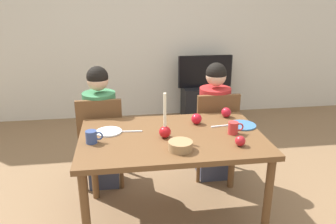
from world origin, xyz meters
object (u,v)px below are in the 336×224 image
(dining_table, at_px, (172,145))
(mug_right, at_px, (234,128))
(bowl_walnuts, at_px, (180,146))
(apple_near_candle, at_px, (226,112))
(person_right_child, at_px, (214,123))
(mug_left, at_px, (92,137))
(candle_centerpiece, at_px, (165,129))
(person_left_child, at_px, (101,129))
(tv, at_px, (205,71))
(tv_stand, at_px, (204,102))
(apple_by_left_plate, at_px, (240,141))
(plate_right, at_px, (242,125))
(apple_by_right_mug, at_px, (196,119))
(chair_left, at_px, (101,136))
(chair_right, at_px, (214,130))
(plate_left, at_px, (109,132))

(dining_table, distance_m, mug_right, 0.50)
(bowl_walnuts, relative_size, apple_near_candle, 1.99)
(person_right_child, bearing_deg, mug_right, -93.48)
(apple_near_candle, bearing_deg, mug_left, -161.36)
(dining_table, xyz_separation_m, bowl_walnuts, (0.02, -0.25, 0.11))
(dining_table, bearing_deg, candle_centerpiece, -152.02)
(person_left_child, height_order, candle_centerpiece, person_left_child)
(person_left_child, distance_m, apple_near_candle, 1.17)
(tv, bearing_deg, mug_right, -98.99)
(person_right_child, relative_size, tv_stand, 1.83)
(person_left_child, relative_size, apple_by_left_plate, 15.63)
(plate_right, distance_m, apple_by_right_mug, 0.38)
(dining_table, distance_m, mug_left, 0.61)
(tv, relative_size, candle_centerpiece, 2.27)
(mug_right, bearing_deg, plate_right, 49.57)
(chair_left, xyz_separation_m, chair_right, (1.09, 0.00, 0.00))
(person_left_child, bearing_deg, mug_right, -32.79)
(dining_table, bearing_deg, tv_stand, 69.80)
(tv_stand, height_order, apple_near_candle, apple_near_candle)
(dining_table, xyz_separation_m, tv, (0.85, 2.30, 0.04))
(candle_centerpiece, height_order, apple_near_candle, candle_centerpiece)
(person_right_child, xyz_separation_m, plate_left, (-1.00, -0.51, 0.19))
(candle_centerpiece, relative_size, apple_by_right_mug, 3.96)
(chair_left, distance_m, tv, 2.22)
(person_right_child, relative_size, mug_left, 9.30)
(tv_stand, relative_size, tv, 0.81)
(bowl_walnuts, xyz_separation_m, apple_near_candle, (0.51, 0.59, 0.01))
(dining_table, bearing_deg, apple_near_candle, 31.90)
(person_right_child, relative_size, plate_right, 5.22)
(person_right_child, height_order, apple_by_left_plate, person_right_child)
(chair_left, distance_m, apple_near_candle, 1.17)
(chair_right, height_order, apple_by_right_mug, chair_right)
(candle_centerpiece, bearing_deg, tv_stand, 68.82)
(dining_table, bearing_deg, bowl_walnuts, -85.09)
(apple_near_candle, xyz_separation_m, apple_by_right_mug, (-0.29, -0.12, 0.00))
(tv_stand, distance_m, bowl_walnuts, 2.74)
(chair_right, bearing_deg, chair_left, 180.00)
(mug_left, bearing_deg, candle_centerpiece, 1.90)
(dining_table, distance_m, apple_by_left_plate, 0.53)
(apple_by_left_plate, xyz_separation_m, apple_by_right_mug, (-0.21, 0.46, 0.01))
(chair_right, bearing_deg, dining_table, -130.43)
(chair_right, height_order, tv_stand, chair_right)
(mug_left, distance_m, apple_near_candle, 1.19)
(chair_left, xyz_separation_m, apple_near_candle, (1.10, -0.28, 0.28))
(tv, distance_m, plate_left, 2.54)
(chair_right, height_order, apple_near_candle, chair_right)
(mug_right, bearing_deg, chair_left, 148.48)
(person_left_child, relative_size, apple_near_candle, 13.63)
(chair_left, height_order, tv_stand, chair_left)
(mug_left, bearing_deg, mug_right, 0.69)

